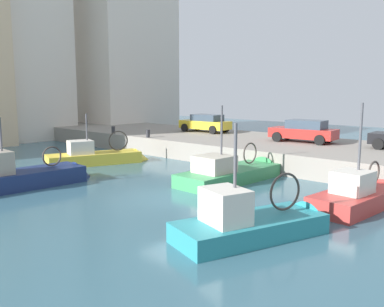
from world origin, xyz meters
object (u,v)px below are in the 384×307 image
fishing_boat_red (361,203)px  parked_car_yellow (205,123)px  fishing_boat_yellow (99,162)px  fishing_boat_teal (259,231)px  fishing_boat_green (234,178)px  parked_car_red (304,131)px  fishing_boat_navy (25,184)px  mooring_bollard_mid (148,134)px  mooring_bollard_north (113,130)px

fishing_boat_red → parked_car_yellow: 18.30m
fishing_boat_yellow → fishing_boat_teal: 15.31m
fishing_boat_green → parked_car_yellow: 12.76m
parked_car_red → fishing_boat_red: bearing=-140.2°
fishing_boat_navy → fishing_boat_teal: fishing_boat_teal is taller
mooring_bollard_mid → parked_car_red: bearing=-62.3°
fishing_boat_navy → fishing_boat_teal: bearing=-81.7°
fishing_boat_navy → fishing_boat_yellow: bearing=23.4°
fishing_boat_teal → parked_car_red: size_ratio=1.39×
mooring_bollard_mid → mooring_bollard_north: same height
mooring_bollard_mid → mooring_bollard_north: size_ratio=1.00×
fishing_boat_teal → mooring_bollard_north: fishing_boat_teal is taller
fishing_boat_yellow → mooring_bollard_north: 6.70m
fishing_boat_yellow → mooring_bollard_mid: size_ratio=12.01×
parked_car_red → mooring_bollard_north: size_ratio=7.85×
fishing_boat_navy → fishing_boat_green: fishing_boat_green is taller
fishing_boat_green → fishing_boat_red: bearing=-93.3°
fishing_boat_yellow → parked_car_red: 13.18m
fishing_boat_red → mooring_bollard_north: size_ratio=10.26×
parked_car_red → mooring_bollard_north: (-4.98, 13.47, -0.46)m
fishing_boat_yellow → parked_car_yellow: (10.26, 0.08, 1.80)m
fishing_boat_green → parked_car_red: size_ratio=1.59×
parked_car_yellow → mooring_bollard_mid: bearing=174.2°
parked_car_red → mooring_bollard_north: 14.36m
parked_car_red → mooring_bollard_mid: bearing=117.7°
fishing_boat_teal → mooring_bollard_mid: fishing_boat_teal is taller
mooring_bollard_north → fishing_boat_teal: bearing=-115.0°
fishing_boat_red → fishing_boat_teal: fishing_boat_red is taller
fishing_boat_teal → mooring_bollard_north: (9.02, 19.32, 1.33)m
fishing_boat_teal → parked_car_red: (14.00, 5.85, 1.78)m
fishing_boat_navy → parked_car_red: 17.02m
fishing_boat_teal → mooring_bollard_mid: (9.02, 15.32, 1.33)m
fishing_boat_navy → mooring_bollard_mid: fishing_boat_navy is taller
fishing_boat_navy → parked_car_yellow: (16.40, 2.73, 1.77)m
fishing_boat_navy → mooring_bollard_north: (10.78, 7.30, 1.32)m
fishing_boat_navy → mooring_bollard_mid: bearing=17.0°
fishing_boat_navy → fishing_boat_teal: (1.76, -12.01, -0.00)m
fishing_boat_teal → parked_car_red: 15.28m
fishing_boat_red → fishing_boat_green: fishing_boat_red is taller
fishing_boat_yellow → fishing_boat_red: 15.82m
fishing_boat_navy → fishing_boat_red: (7.42, -13.11, -0.02)m
parked_car_red → fishing_boat_yellow: bearing=137.5°
fishing_boat_navy → fishing_boat_teal: size_ratio=1.15×
fishing_boat_green → parked_car_yellow: bearing=47.1°
mooring_bollard_north → parked_car_red: bearing=-69.7°
fishing_boat_red → parked_car_red: bearing=39.8°
fishing_boat_navy → parked_car_red: (15.76, -6.16, 1.78)m
parked_car_red → fishing_boat_green: bearing=-177.4°
fishing_boat_green → mooring_bollard_north: (2.98, 13.83, 1.34)m
fishing_boat_green → parked_car_yellow: fishing_boat_green is taller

